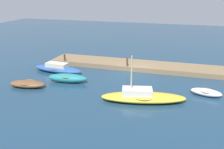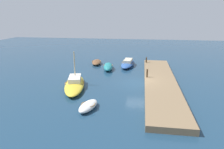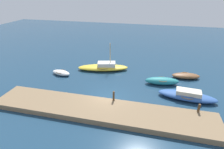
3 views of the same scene
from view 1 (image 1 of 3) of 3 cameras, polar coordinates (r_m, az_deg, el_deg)
The scene contains 9 objects.
ground_plane at distance 28.40m, azimuth 4.39°, elevation 0.10°, with size 84.00×84.00×0.00m, color navy.
dock_platform at distance 30.67m, azimuth 5.47°, elevation 1.94°, with size 20.29×3.46×0.51m, color #846B4C.
rowboat_teal at distance 26.13m, azimuth -9.44°, elevation -0.74°, with size 3.99×1.75×0.83m.
dinghy_white at distance 24.03m, azimuth 19.41°, elevation -3.58°, with size 2.75×1.63×0.58m.
sailboat_yellow at distance 21.66m, azimuth 6.49°, elevation -4.67°, with size 7.07×3.56×3.75m.
rowboat_brown at distance 25.73m, azimuth -17.55°, elevation -1.92°, with size 3.53×1.85×0.62m.
motorboat_blue at distance 29.46m, azimuth -11.47°, elevation 1.29°, with size 5.82×2.27×1.02m.
mooring_post_west at distance 29.26m, azimuth 3.26°, elevation 2.71°, with size 0.19×0.19×0.97m, color #47331E.
mooring_post_mid_west at distance 31.91m, azimuth -10.04°, elevation 3.59°, with size 0.21×0.21×0.78m, color #47331E.
Camera 1 is at (-5.96, 26.34, 8.77)m, focal length 42.96 mm.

